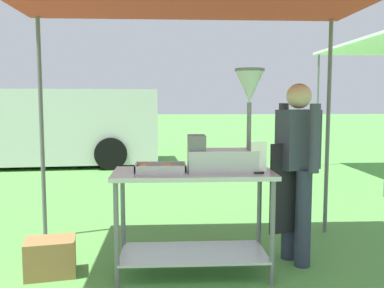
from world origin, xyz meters
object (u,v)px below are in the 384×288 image
object	(u,v)px
donut_cart	(193,202)
stall_canopy	(193,0)
menu_sign	(259,160)
supply_crate	(51,257)
donut_tray	(160,169)
vendor	(297,164)
donut_fryer	(229,136)
van_white	(40,126)

from	to	relation	value
donut_cart	stall_canopy	bearing A→B (deg)	90.00
menu_sign	supply_crate	bearing A→B (deg)	173.60
donut_tray	vendor	bearing A→B (deg)	12.18
menu_sign	donut_tray	bearing A→B (deg)	172.79
donut_fryer	menu_sign	world-z (taller)	donut_fryer
van_white	menu_sign	bearing A→B (deg)	-61.00
donut_cart	supply_crate	distance (m)	1.29
donut_cart	van_white	size ratio (longest dim) A/B	0.25
donut_tray	donut_fryer	distance (m)	0.62
vendor	donut_cart	bearing A→B (deg)	-166.77
donut_fryer	stall_canopy	bearing A→B (deg)	158.22
menu_sign	donut_cart	bearing A→B (deg)	164.56
vendor	van_white	size ratio (longest dim) A/B	0.30
vendor	supply_crate	size ratio (longest dim) A/B	3.52
menu_sign	supply_crate	xyz separation A→B (m)	(-1.71, 0.19, -0.84)
stall_canopy	donut_cart	xyz separation A→B (m)	(0.00, -0.10, -1.66)
menu_sign	vendor	size ratio (longest dim) A/B	0.16
supply_crate	donut_cart	bearing A→B (deg)	-2.39
stall_canopy	donut_tray	size ratio (longest dim) A/B	7.78
menu_sign	vendor	distance (m)	0.56
donut_cart	menu_sign	xyz separation A→B (m)	(0.51, -0.14, 0.37)
donut_cart	donut_fryer	xyz separation A→B (m)	(0.29, -0.02, 0.55)
donut_tray	donut_fryer	xyz separation A→B (m)	(0.56, 0.03, 0.27)
donut_fryer	donut_cart	bearing A→B (deg)	176.71
donut_cart	donut_fryer	world-z (taller)	donut_fryer
supply_crate	van_white	xyz separation A→B (m)	(-1.89, 6.31, 0.72)
vendor	donut_tray	bearing A→B (deg)	-167.82
donut_tray	stall_canopy	bearing A→B (deg)	26.93
stall_canopy	donut_cart	size ratio (longest dim) A/B	2.47
stall_canopy	donut_fryer	size ratio (longest dim) A/B	3.88
stall_canopy	donut_tray	xyz separation A→B (m)	(-0.28, -0.14, -1.37)
stall_canopy	menu_sign	xyz separation A→B (m)	(0.51, -0.24, -1.28)
van_white	donut_tray	bearing A→B (deg)	-66.27
donut_tray	van_white	size ratio (longest dim) A/B	0.08
vendor	van_white	xyz separation A→B (m)	(-4.02, 6.14, -0.03)
donut_cart	supply_crate	xyz separation A→B (m)	(-1.20, 0.05, -0.47)
donut_fryer	vendor	world-z (taller)	donut_fryer
vendor	supply_crate	distance (m)	2.26
vendor	van_white	world-z (taller)	van_white
donut_fryer	donut_tray	bearing A→B (deg)	-177.44
supply_crate	donut_fryer	bearing A→B (deg)	-2.57
donut_tray	menu_sign	size ratio (longest dim) A/B	1.64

